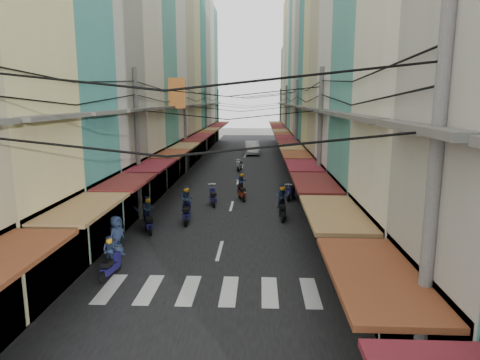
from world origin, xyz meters
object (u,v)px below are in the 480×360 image
(traffic_sign, at_px, (333,202))
(white_car, at_px, (252,154))
(market_umbrella, at_px, (427,244))
(bicycle, at_px, (364,225))

(traffic_sign, bearing_deg, white_car, 97.02)
(market_umbrella, relative_size, traffic_sign, 0.73)
(market_umbrella, bearing_deg, white_car, 99.51)
(market_umbrella, xyz_separation_m, traffic_sign, (-2.27, 4.72, 0.26))
(market_umbrella, height_order, traffic_sign, traffic_sign)
(white_car, distance_m, bicycle, 30.20)
(white_car, height_order, traffic_sign, traffic_sign)
(white_car, bearing_deg, market_umbrella, -83.73)
(market_umbrella, distance_m, traffic_sign, 5.25)
(white_car, height_order, bicycle, white_car)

